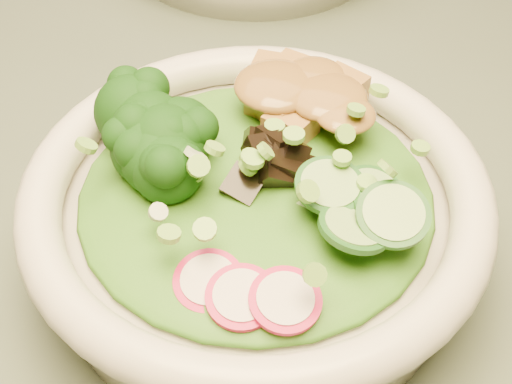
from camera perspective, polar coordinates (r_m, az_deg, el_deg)
The scene contains 10 objects.
dining_table at distance 0.57m, azimuth 4.93°, elevation -7.50°, with size 1.20×0.80×0.75m.
salad_bowl at distance 0.41m, azimuth -0.00°, elevation -1.90°, with size 0.27×0.27×0.07m.
lettuce_bed at distance 0.40m, azimuth -0.00°, elevation 0.10°, with size 0.20×0.20×0.02m, color #1E5612.
broccoli_florets at distance 0.41m, azimuth -8.22°, elevation 3.67°, with size 0.08×0.07×0.04m, color black, non-canonical shape.
radish_slices at distance 0.36m, azimuth -3.41°, elevation -6.60°, with size 0.11×0.04×0.02m, color #AF0D3E, non-canonical shape.
cucumber_slices at distance 0.38m, azimuth 9.01°, elevation -1.31°, with size 0.07×0.07×0.04m, color #9CCB71, non-canonical shape.
mushroom_heap at distance 0.40m, azimuth 0.63°, elevation 2.63°, with size 0.07×0.07×0.04m, color black, non-canonical shape.
tofu_cubes at distance 0.43m, azimuth 3.20°, elevation 6.59°, with size 0.09×0.06×0.04m, color olive, non-canonical shape.
peanut_sauce at distance 0.43m, azimuth 3.27°, elevation 7.93°, with size 0.07×0.05×0.02m, color brown.
scallion_garnish at distance 0.38m, azimuth -0.00°, elevation 2.56°, with size 0.19×0.19×0.02m, color #74B13E, non-canonical shape.
Camera 1 is at (0.13, -0.32, 1.09)m, focal length 50.00 mm.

